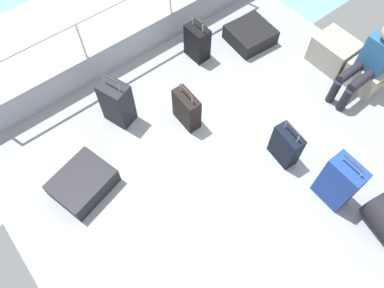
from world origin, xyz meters
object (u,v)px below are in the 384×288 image
at_px(cargo_crate_0, 334,52).
at_px(suitcase_7, 83,183).
at_px(passenger_seated, 368,62).
at_px(suitcase_6, 197,42).
at_px(suitcase_3, 117,103).
at_px(suitcase_0, 187,109).
at_px(suitcase_5, 286,146).
at_px(suitcase_1, 250,35).
at_px(suitcase_2, 339,182).
at_px(cargo_crate_1, 365,75).

relative_size(cargo_crate_0, suitcase_7, 0.77).
height_order(passenger_seated, suitcase_6, passenger_seated).
bearing_deg(suitcase_3, suitcase_7, -56.41).
distance_m(cargo_crate_0, suitcase_0, 2.33).
distance_m(cargo_crate_0, suitcase_5, 1.81).
distance_m(suitcase_1, suitcase_7, 3.25).
height_order(suitcase_1, suitcase_2, suitcase_2).
bearing_deg(cargo_crate_0, suitcase_7, -97.42).
bearing_deg(suitcase_1, passenger_seated, 15.18).
relative_size(suitcase_0, suitcase_1, 0.95).
relative_size(suitcase_1, suitcase_5, 1.03).
xyz_separation_m(suitcase_1, suitcase_5, (1.72, -1.08, 0.14)).
relative_size(passenger_seated, suitcase_3, 1.37).
height_order(cargo_crate_1, suitcase_2, suitcase_2).
height_order(suitcase_6, suitcase_7, suitcase_6).
relative_size(cargo_crate_0, suitcase_2, 0.75).
relative_size(cargo_crate_1, suitcase_2, 0.65).
distance_m(suitcase_1, suitcase_2, 2.65).
bearing_deg(cargo_crate_0, suitcase_3, -110.39).
relative_size(suitcase_2, suitcase_5, 1.24).
xyz_separation_m(suitcase_3, suitcase_5, (1.75, 1.23, -0.06)).
xyz_separation_m(passenger_seated, suitcase_6, (-1.87, -1.25, -0.30)).
bearing_deg(suitcase_5, suitcase_6, 172.51).
bearing_deg(suitcase_2, suitcase_5, -175.38).
relative_size(cargo_crate_1, suitcase_7, 0.66).
bearing_deg(passenger_seated, suitcase_7, -106.10).
distance_m(cargo_crate_0, suitcase_2, 2.14).
xyz_separation_m(cargo_crate_1, suitcase_5, (0.11, -1.69, 0.06)).
relative_size(suitcase_0, suitcase_6, 0.92).
bearing_deg(cargo_crate_0, suitcase_1, -149.96).
bearing_deg(cargo_crate_0, cargo_crate_1, 0.80).
height_order(cargo_crate_1, suitcase_5, suitcase_5).
bearing_deg(suitcase_6, suitcase_5, -7.49).
bearing_deg(passenger_seated, cargo_crate_0, 162.61).
height_order(passenger_seated, suitcase_2, passenger_seated).
height_order(cargo_crate_1, suitcase_1, cargo_crate_1).
xyz_separation_m(suitcase_0, suitcase_2, (1.87, 0.64, 0.10)).
xyz_separation_m(passenger_seated, suitcase_0, (-1.05, -2.10, -0.31)).
bearing_deg(passenger_seated, suitcase_5, -85.84).
bearing_deg(suitcase_3, suitcase_0, 47.89).
distance_m(cargo_crate_0, suitcase_3, 3.12).
bearing_deg(passenger_seated, suitcase_1, -164.82).
distance_m(suitcase_0, suitcase_7, 1.54).
bearing_deg(cargo_crate_1, suitcase_2, -63.30).
distance_m(suitcase_0, suitcase_5, 1.30).
relative_size(cargo_crate_0, suitcase_0, 0.96).
bearing_deg(suitcase_7, suitcase_5, 61.35).
relative_size(suitcase_2, suitcase_7, 1.02).
relative_size(suitcase_0, suitcase_5, 0.97).
bearing_deg(suitcase_1, cargo_crate_1, 21.01).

